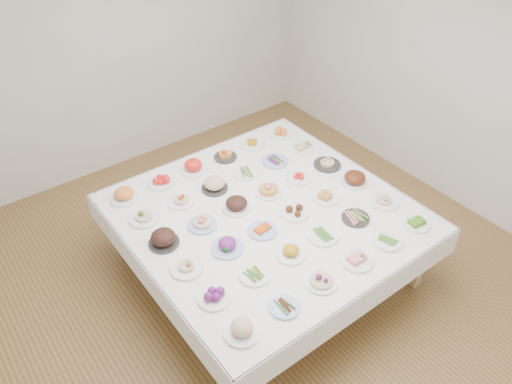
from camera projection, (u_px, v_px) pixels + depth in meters
room_envelope at (254, 102)px, 3.90m from camera, size 5.02×5.02×2.81m
display_table at (266, 216)px, 4.57m from camera, size 2.43×2.43×0.75m
dish_0 at (242, 327)px, 3.45m from camera, size 0.26×0.26×0.15m
dish_1 at (284, 306)px, 3.65m from camera, size 0.23×0.23×0.05m
dish_2 at (322, 278)px, 3.81m from camera, size 0.24×0.24×0.13m
dish_3 at (357, 258)px, 4.01m from camera, size 0.26×0.26×0.10m
dish_4 at (387, 241)px, 4.20m from camera, size 0.24×0.24×0.05m
dish_5 at (417, 222)px, 4.35m from camera, size 0.23×0.23×0.10m
dish_6 at (214, 295)px, 3.70m from camera, size 0.24×0.24×0.11m
dish_7 at (254, 275)px, 3.90m from camera, size 0.23×0.23×0.05m
dish_8 at (291, 250)px, 4.06m from camera, size 0.25×0.25×0.13m
dish_9 at (323, 234)px, 4.25m from camera, size 0.27×0.27×0.06m
dish_10 at (356, 217)px, 4.43m from camera, size 0.25×0.25×0.06m
dish_11 at (384, 198)px, 4.59m from camera, size 0.27×0.27×0.13m
dish_12 at (186, 264)px, 3.94m from camera, size 0.26×0.26×0.13m
dish_13 at (227, 243)px, 4.10m from camera, size 0.27×0.27×0.15m
dish_14 at (263, 228)px, 4.29m from camera, size 0.25×0.25×0.10m
dish_15 at (295, 209)px, 4.47m from camera, size 0.26×0.26×0.12m
dish_16 at (326, 195)px, 4.64m from camera, size 0.25×0.25×0.10m
dish_17 at (355, 177)px, 4.81m from camera, size 0.26×0.26×0.16m
dish_18 at (163, 237)px, 4.15m from camera, size 0.29×0.29×0.16m
dish_19 at (202, 220)px, 4.33m from camera, size 0.25×0.25×0.14m
dish_20 at (236, 202)px, 4.51m from camera, size 0.27×0.27×0.16m
dish_21 at (269, 187)px, 4.69m from camera, size 0.25×0.25×0.16m
dish_22 at (299, 177)px, 4.89m from camera, size 0.24×0.24×0.09m
dish_23 at (328, 161)px, 5.06m from camera, size 0.27×0.27×0.14m
dish_24 at (143, 214)px, 4.40m from camera, size 0.26×0.26×0.14m
dish_25 at (181, 198)px, 4.59m from camera, size 0.24×0.24×0.13m
dish_26 at (214, 183)px, 4.74m from camera, size 0.25×0.25×0.16m
dish_27 at (246, 173)px, 4.96m from camera, size 0.25×0.24×0.06m
dish_28 at (275, 161)px, 5.13m from camera, size 0.27×0.27×0.06m
dish_29 at (303, 146)px, 5.30m from camera, size 0.24×0.24×0.11m
dish_30 at (124, 193)px, 4.63m from camera, size 0.27×0.27×0.15m
dish_31 at (161, 179)px, 4.82m from camera, size 0.27×0.27×0.12m
dish_32 at (193, 165)px, 4.98m from camera, size 0.27×0.27×0.15m
dish_33 at (225, 154)px, 5.17m from camera, size 0.23×0.23×0.12m
dish_34 at (253, 143)px, 5.36m from camera, size 0.24×0.24×0.10m
dish_35 at (281, 131)px, 5.53m from camera, size 0.24×0.24×0.11m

